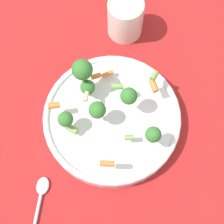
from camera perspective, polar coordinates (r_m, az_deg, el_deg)
ground_plane at (r=0.69m, az=-0.00°, el=-1.62°), size 3.00×3.00×0.00m
bowl at (r=0.67m, az=-0.00°, el=-1.04°), size 0.30×0.30×0.04m
pasta_salad at (r=0.62m, az=-2.17°, el=2.68°), size 0.24×0.22×0.09m
cup at (r=0.77m, az=2.46°, el=16.88°), size 0.08×0.08×0.10m
spoon at (r=0.67m, az=-13.10°, el=-15.54°), size 0.07×0.15×0.01m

